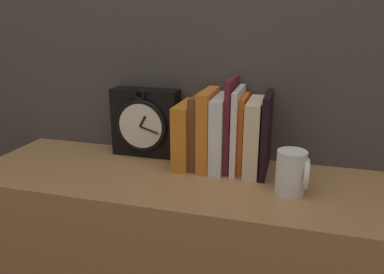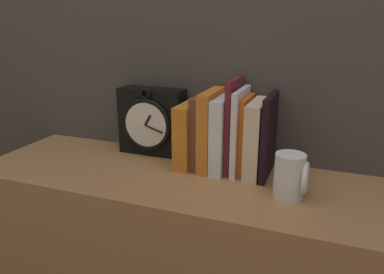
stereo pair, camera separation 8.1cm
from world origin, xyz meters
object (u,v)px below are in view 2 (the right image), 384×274
(book_slot0_orange, at_px, (190,134))
(book_slot2_orange, at_px, (211,130))
(book_slot3_white, at_px, (223,133))
(book_slot1_brown, at_px, (201,130))
(book_slot7_cream, at_px, (257,138))
(mug, at_px, (291,176))
(book_slot6_orange, at_px, (246,134))
(clock, at_px, (152,122))
(book_slot5_white, at_px, (240,131))
(book_slot8_black, at_px, (269,136))
(book_slot4_maroon, at_px, (234,125))

(book_slot0_orange, distance_m, book_slot2_orange, 0.06)
(book_slot3_white, bearing_deg, book_slot2_orange, 179.23)
(book_slot1_brown, bearing_deg, book_slot7_cream, -2.68)
(book_slot3_white, height_order, mug, book_slot3_white)
(book_slot6_orange, height_order, book_slot7_cream, book_slot6_orange)
(clock, relative_size, book_slot3_white, 1.04)
(book_slot1_brown, xyz_separation_m, book_slot6_orange, (0.12, 0.00, 0.00))
(book_slot2_orange, bearing_deg, book_slot5_white, 1.64)
(book_slot2_orange, height_order, mug, book_slot2_orange)
(book_slot5_white, relative_size, book_slot8_black, 1.04)
(book_slot8_black, bearing_deg, clock, 173.69)
(book_slot1_brown, height_order, mug, book_slot1_brown)
(book_slot7_cream, bearing_deg, book_slot1_brown, 177.32)
(book_slot7_cream, relative_size, mug, 1.87)
(book_slot0_orange, bearing_deg, book_slot8_black, -0.29)
(book_slot8_black, bearing_deg, book_slot0_orange, 179.71)
(book_slot1_brown, height_order, book_slot2_orange, book_slot2_orange)
(book_slot0_orange, relative_size, book_slot1_brown, 0.89)
(book_slot2_orange, xyz_separation_m, book_slot6_orange, (0.09, 0.01, -0.01))
(book_slot2_orange, xyz_separation_m, book_slot7_cream, (0.12, -0.00, -0.01))
(book_slot5_white, xyz_separation_m, mug, (0.15, -0.11, -0.06))
(book_slot2_orange, relative_size, book_slot6_orange, 1.06)
(clock, relative_size, book_slot7_cream, 1.07)
(book_slot0_orange, bearing_deg, book_slot1_brown, 12.85)
(clock, height_order, book_slot7_cream, clock)
(book_slot5_white, bearing_deg, book_slot4_maroon, 165.00)
(book_slot5_white, bearing_deg, book_slot3_white, -176.49)
(book_slot3_white, height_order, book_slot5_white, book_slot5_white)
(clock, bearing_deg, book_slot2_orange, -10.84)
(clock, bearing_deg, book_slot6_orange, -5.19)
(book_slot0_orange, relative_size, book_slot6_orange, 0.87)
(book_slot5_white, distance_m, book_slot6_orange, 0.02)
(clock, height_order, book_slot4_maroon, book_slot4_maroon)
(clock, relative_size, book_slot2_orange, 0.97)
(clock, xyz_separation_m, book_slot8_black, (0.35, -0.04, 0.01))
(clock, distance_m, book_slot1_brown, 0.17)
(book_slot8_black, bearing_deg, mug, -56.82)
(book_slot5_white, relative_size, book_slot6_orange, 1.11)
(clock, distance_m, book_slot2_orange, 0.20)
(book_slot0_orange, height_order, book_slot6_orange, book_slot6_orange)
(book_slot0_orange, relative_size, book_slot4_maroon, 0.71)
(book_slot4_maroon, relative_size, mug, 2.37)
(book_slot3_white, relative_size, book_slot4_maroon, 0.81)
(mug, bearing_deg, book_slot1_brown, 155.30)
(book_slot3_white, bearing_deg, clock, 170.63)
(book_slot8_black, relative_size, mug, 2.05)
(book_slot1_brown, height_order, book_slot8_black, book_slot8_black)
(book_slot6_orange, distance_m, book_slot7_cream, 0.03)
(book_slot5_white, bearing_deg, book_slot1_brown, 177.56)
(clock, height_order, book_slot0_orange, clock)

